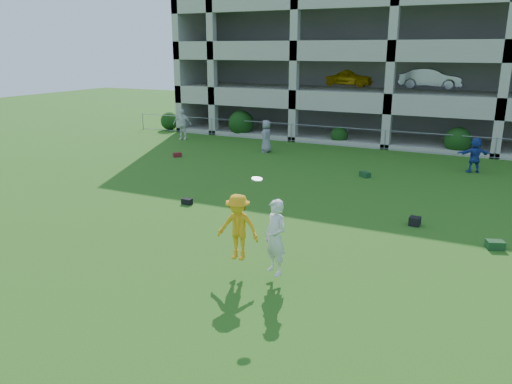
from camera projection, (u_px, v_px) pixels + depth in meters
The scene contains 13 objects.
ground at pixel (231, 272), 13.47m from camera, with size 100.00×100.00×0.00m, color #235114.
bystander_b at pixel (182, 124), 32.95m from camera, with size 1.19×0.49×2.03m, color white.
bystander_c at pixel (266, 136), 28.89m from camera, with size 0.91×0.59×1.87m, color gray.
bystander_d at pixel (475, 155), 24.17m from camera, with size 1.59×0.51×1.72m, color #213E9B.
bag_black_b at pixel (187, 201), 19.36m from camera, with size 0.40×0.25×0.22m, color black.
bag_green_c at pixel (495, 245), 15.02m from camera, with size 0.50×0.35×0.26m, color #13361F.
crate_d at pixel (415, 221), 17.01m from camera, with size 0.35×0.35×0.30m, color black.
bag_red_f at pixel (177, 155), 27.82m from camera, with size 0.45×0.28×0.24m, color #581D0F.
bag_green_g at pixel (365, 175), 23.44m from camera, with size 0.50×0.30×0.25m, color #153714.
frisbee_contest at pixel (250, 230), 12.90m from camera, with size 2.09×0.77×2.57m.
parking_garage at pixel (417, 46), 35.70m from camera, with size 30.00×14.00×12.00m.
fence at pixel (385, 140), 29.69m from camera, with size 36.06×0.06×1.20m.
shrub_row at pixel (471, 128), 28.10m from camera, with size 34.38×2.52×3.50m.
Camera 1 is at (6.05, -10.78, 5.82)m, focal length 35.00 mm.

